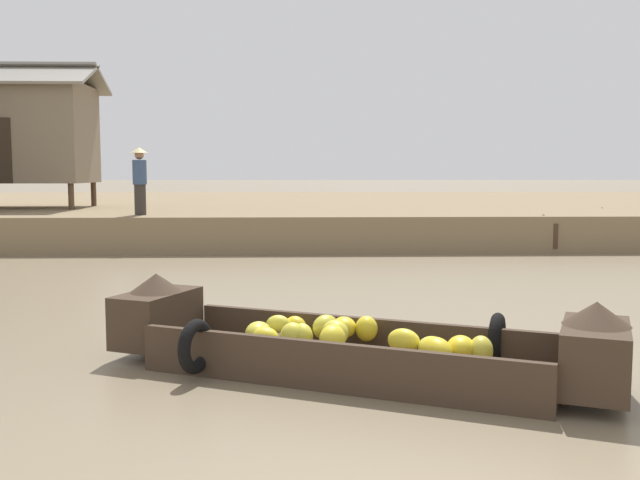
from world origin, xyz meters
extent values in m
plane|color=#7A6B51|center=(0.00, 10.00, 0.00)|extent=(300.00, 300.00, 0.00)
cube|color=#7F6B4C|center=(0.00, 24.72, 0.44)|extent=(160.00, 20.00, 0.88)
cube|color=#3D2D21|center=(-0.11, 4.84, 0.06)|extent=(4.01, 2.65, 0.12)
cube|color=#3D2D21|center=(0.11, 5.35, 0.29)|extent=(3.55, 1.63, 0.33)
cube|color=#3D2D21|center=(-0.34, 4.32, 0.29)|extent=(3.55, 1.63, 0.33)
cube|color=#3D2D21|center=(1.89, 3.95, 0.40)|extent=(0.90, 1.15, 0.55)
cone|color=#3D2D21|center=(1.89, 3.95, 0.77)|extent=(0.74, 0.74, 0.20)
cube|color=#3D2D21|center=(-2.12, 5.72, 0.40)|extent=(0.90, 1.15, 0.55)
cone|color=#3D2D21|center=(-2.12, 5.72, 0.77)|extent=(0.74, 0.74, 0.20)
cube|color=#3D2D21|center=(-0.86, 5.17, 0.30)|extent=(0.62, 1.07, 0.05)
torus|color=black|center=(1.34, 4.93, 0.32)|extent=(0.32, 0.52, 0.52)
torus|color=black|center=(-1.57, 4.74, 0.32)|extent=(0.32, 0.52, 0.52)
ellipsoid|color=gold|center=(1.02, 4.32, 0.36)|extent=(0.28, 0.32, 0.27)
ellipsoid|color=yellow|center=(-1.00, 5.10, 0.36)|extent=(0.31, 0.36, 0.23)
ellipsoid|color=yellow|center=(-0.81, 5.38, 0.37)|extent=(0.30, 0.25, 0.21)
ellipsoid|color=yellow|center=(0.08, 5.12, 0.39)|extent=(0.25, 0.27, 0.25)
ellipsoid|color=gold|center=(-0.33, 5.05, 0.42)|extent=(0.37, 0.37, 0.25)
ellipsoid|color=yellow|center=(0.37, 4.62, 0.38)|extent=(0.38, 0.35, 0.23)
ellipsoid|color=yellow|center=(-0.64, 5.44, 0.33)|extent=(0.34, 0.33, 0.25)
ellipsoid|color=yellow|center=(-0.14, 5.18, 0.39)|extent=(0.31, 0.34, 0.21)
ellipsoid|color=yellow|center=(-0.94, 4.99, 0.34)|extent=(0.36, 0.32, 0.22)
ellipsoid|color=yellow|center=(-0.66, 4.86, 0.38)|extent=(0.34, 0.34, 0.27)
ellipsoid|color=yellow|center=(-0.26, 4.74, 0.44)|extent=(0.35, 0.36, 0.24)
ellipsoid|color=yellow|center=(-0.29, 4.61, 0.41)|extent=(0.34, 0.36, 0.26)
ellipsoid|color=yellow|center=(-0.57, 4.84, 0.38)|extent=(0.27, 0.31, 0.25)
ellipsoid|color=yellow|center=(0.61, 4.27, 0.37)|extent=(0.39, 0.42, 0.26)
ellipsoid|color=yellow|center=(0.85, 4.37, 0.38)|extent=(0.31, 0.35, 0.22)
ellipsoid|color=yellow|center=(0.61, 4.44, 0.36)|extent=(0.34, 0.37, 0.21)
cube|color=#473323|center=(6.87, 16.87, 0.06)|extent=(3.30, 3.53, 0.12)
cube|color=#473323|center=(7.26, 16.53, 0.33)|extent=(2.52, 2.85, 0.43)
cube|color=#473323|center=(6.48, 17.21, 0.33)|extent=(2.52, 2.85, 0.43)
cube|color=#473323|center=(5.42, 15.22, 0.42)|extent=(1.15, 1.12, 0.59)
cone|color=#473323|center=(5.42, 15.22, 0.81)|extent=(0.79, 0.79, 0.20)
cube|color=#473323|center=(8.32, 18.51, 0.42)|extent=(1.15, 1.12, 0.59)
cone|color=#473323|center=(8.32, 18.51, 0.81)|extent=(0.79, 0.79, 0.20)
cube|color=#473323|center=(7.40, 17.46, 0.35)|extent=(0.89, 0.81, 0.05)
torus|color=black|center=(6.52, 15.51, 0.38)|extent=(0.47, 0.43, 0.52)
torus|color=black|center=(7.22, 18.23, 0.38)|extent=(0.47, 0.43, 0.52)
cylinder|color=#4C3826|center=(-6.91, 18.24, 1.25)|extent=(0.16, 0.16, 0.74)
cylinder|color=#4C3826|center=(-6.91, 20.46, 1.25)|extent=(0.16, 0.16, 0.74)
cube|color=#7A6B56|center=(-8.83, 19.35, 3.04)|extent=(4.24, 2.61, 2.85)
cube|color=gray|center=(-8.83, 18.70, 4.70)|extent=(4.94, 1.80, 0.79)
cube|color=gray|center=(-8.83, 20.01, 4.70)|extent=(4.94, 1.80, 0.79)
cylinder|color=#332D28|center=(-4.46, 15.78, 1.26)|extent=(0.28, 0.28, 0.75)
cylinder|color=#384C70|center=(-4.46, 15.78, 1.93)|extent=(0.34, 0.34, 0.60)
sphere|color=#9E7556|center=(-4.46, 15.78, 2.35)|extent=(0.22, 0.22, 0.22)
cone|color=tan|center=(-4.46, 15.78, 2.47)|extent=(0.44, 0.44, 0.14)
camera|label=1|loc=(-0.63, -1.80, 1.96)|focal=39.72mm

